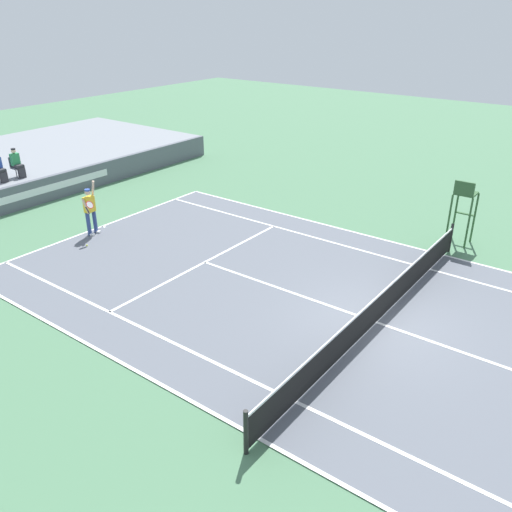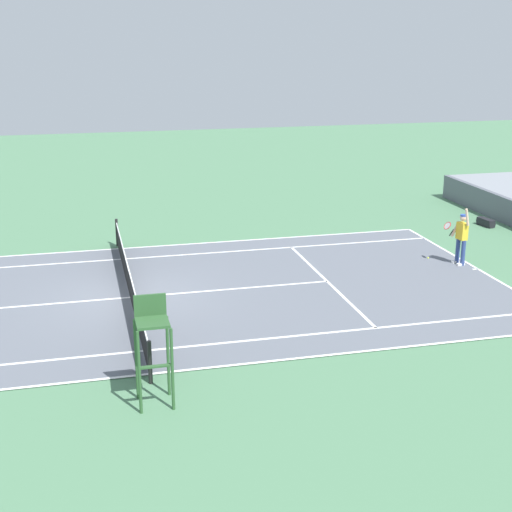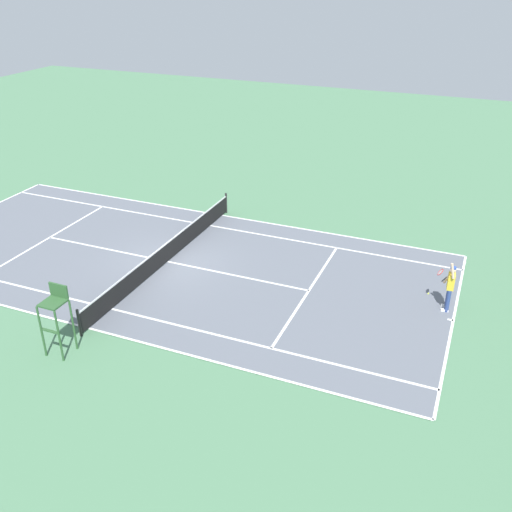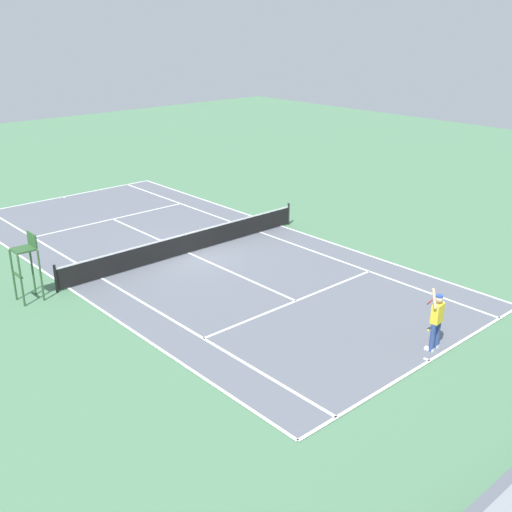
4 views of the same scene
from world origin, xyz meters
name	(u,v)px [view 4 (image 4 of 4)]	position (x,y,z in m)	size (l,w,h in m)	color
ground_plane	(189,254)	(0.00, 0.00, 0.00)	(80.00, 80.00, 0.00)	#4C7A56
court	(189,253)	(0.00, 0.00, 0.01)	(11.08, 23.88, 0.03)	slate
net	(189,242)	(0.00, 0.00, 0.52)	(11.98, 0.10, 1.07)	black
tennis_player	(436,320)	(-0.69, 11.55, 0.99)	(0.75, 0.68, 2.08)	navy
tennis_ball	(428,330)	(-1.57, 10.80, 0.03)	(0.07, 0.07, 0.07)	#D1E533
umpire_chair	(27,259)	(6.88, 0.00, 1.56)	(0.77, 0.77, 2.44)	#2D562D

